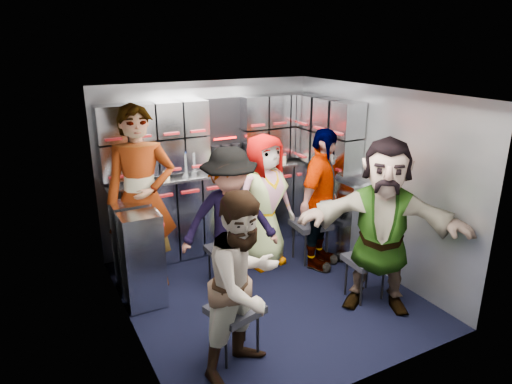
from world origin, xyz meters
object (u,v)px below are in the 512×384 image
jump_seat_near_left (235,312)px  attendant_arc_c (264,201)px  jump_seat_mid_right (311,226)px  attendant_arc_d (321,200)px  attendant_arc_e (382,226)px  jump_seat_center (257,228)px  attendant_arc_a (245,285)px  jump_seat_mid_left (224,251)px  jump_seat_near_right (366,262)px  attendant_arc_b (230,221)px  attendant_standing (142,199)px

jump_seat_near_left → attendant_arc_c: bearing=52.9°
jump_seat_near_left → jump_seat_mid_right: 1.97m
attendant_arc_c → attendant_arc_d: 0.65m
attendant_arc_e → attendant_arc_c: bearing=152.5°
jump_seat_center → attendant_arc_a: 2.05m
attendant_arc_c → attendant_arc_e: bearing=-76.6°
jump_seat_mid_left → attendant_arc_d: size_ratio=0.25×
attendant_arc_d → attendant_arc_e: attendant_arc_e is taller
jump_seat_near_right → attendant_arc_b: 1.46m
attendant_arc_e → jump_seat_mid_right: bearing=131.0°
jump_seat_center → jump_seat_mid_right: jump_seat_mid_right is taller
attendant_arc_d → jump_seat_mid_right: bearing=57.6°
jump_seat_mid_right → jump_seat_near_left: bearing=-143.1°
jump_seat_near_right → attendant_arc_b: attendant_arc_b is taller
jump_seat_center → attendant_arc_e: bearing=-70.4°
attendant_standing → attendant_arc_e: 2.45m
jump_seat_near_left → jump_seat_mid_left: 1.27m
attendant_arc_a → attendant_arc_e: attendant_arc_e is taller
attendant_arc_a → jump_seat_center: bearing=37.8°
attendant_arc_c → attendant_arc_d: bearing=-43.2°
jump_seat_near_right → attendant_arc_a: bearing=-166.6°
jump_seat_near_left → attendant_standing: bearing=102.1°
jump_seat_mid_left → attendant_arc_c: bearing=16.8°
jump_seat_near_left → attendant_arc_d: bearing=32.4°
attendant_arc_e → attendant_standing: bearing=-178.0°
jump_seat_mid_left → jump_seat_near_right: jump_seat_near_right is taller
jump_seat_center → attendant_arc_d: attendant_arc_d is taller
jump_seat_near_left → attendant_arc_b: attendant_arc_b is taller
jump_seat_mid_left → jump_seat_near_left: bearing=-109.9°
attendant_arc_b → attendant_arc_c: 0.71m
jump_seat_center → attendant_arc_c: attendant_arc_c is taller
attendant_arc_b → attendant_arc_d: 1.14m
jump_seat_mid_right → attendant_arc_a: bearing=-139.2°
jump_seat_center → jump_seat_near_left: bearing=-123.7°
attendant_arc_a → attendant_arc_d: size_ratio=0.93×
jump_seat_mid_right → attendant_standing: attendant_standing is taller
jump_seat_center → attendant_arc_e: (0.55, -1.53, 0.48)m
jump_seat_mid_right → attendant_arc_b: (-1.14, -0.17, 0.35)m
attendant_standing → attendant_arc_a: size_ratio=1.29×
attendant_arc_a → attendant_arc_b: size_ratio=0.98×
attendant_standing → attendant_arc_c: bearing=8.3°
attendant_standing → attendant_arc_c: (1.37, -0.17, -0.20)m
jump_seat_near_left → attendant_arc_a: 0.39m
jump_seat_center → attendant_arc_c: size_ratio=0.29×
jump_seat_center → attendant_arc_b: (-0.61, -0.54, 0.40)m
attendant_standing → attendant_arc_d: size_ratio=1.19×
jump_seat_near_left → jump_seat_center: 1.87m
jump_seat_near_left → attendant_arc_e: (1.58, 0.02, 0.45)m
jump_seat_center → attendant_standing: bearing=-179.7°
jump_seat_mid_right → attendant_arc_b: size_ratio=0.32×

